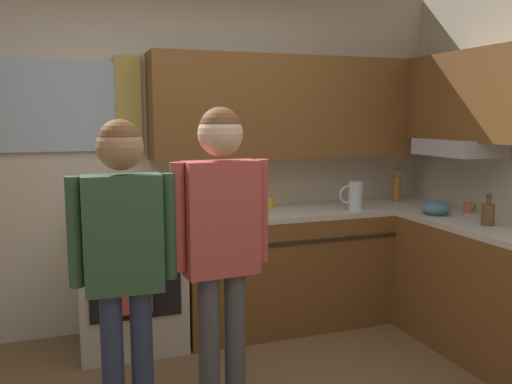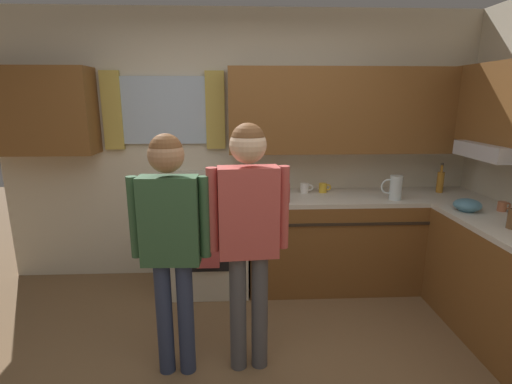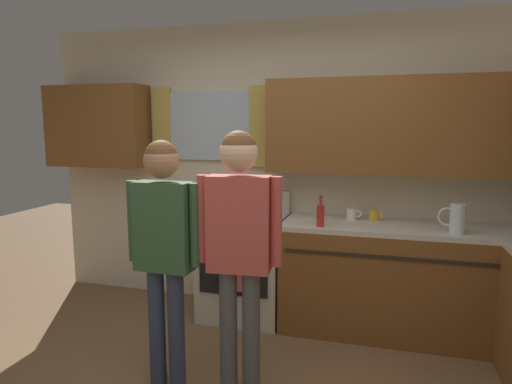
% 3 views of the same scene
% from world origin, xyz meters
% --- Properties ---
extents(back_wall_unit, '(4.60, 0.42, 2.60)m').
position_xyz_m(back_wall_unit, '(0.09, 1.81, 1.46)').
color(back_wall_unit, beige).
rests_on(back_wall_unit, ground).
extents(kitchen_counter_run, '(2.20, 2.20, 0.90)m').
position_xyz_m(kitchen_counter_run, '(1.53, 1.08, 0.45)').
color(kitchen_counter_run, brown).
rests_on(kitchen_counter_run, ground).
extents(stove_oven, '(0.71, 0.67, 1.10)m').
position_xyz_m(stove_oven, '(-0.28, 1.54, 0.47)').
color(stove_oven, beige).
rests_on(stove_oven, ground).
extents(bottle_sauce_red, '(0.06, 0.06, 0.25)m').
position_xyz_m(bottle_sauce_red, '(0.42, 1.32, 0.99)').
color(bottle_sauce_red, red).
rests_on(bottle_sauce_red, kitchen_counter_run).
extents(mug_ceramic_white, '(0.13, 0.08, 0.09)m').
position_xyz_m(mug_ceramic_white, '(0.64, 1.65, 0.95)').
color(mug_ceramic_white, white).
rests_on(mug_ceramic_white, kitchen_counter_run).
extents(mug_mustard_yellow, '(0.12, 0.08, 0.09)m').
position_xyz_m(mug_mustard_yellow, '(0.82, 1.67, 0.95)').
color(mug_mustard_yellow, gold).
rests_on(mug_mustard_yellow, kitchen_counter_run).
extents(water_pitcher, '(0.19, 0.11, 0.22)m').
position_xyz_m(water_pitcher, '(1.40, 1.37, 1.01)').
color(water_pitcher, silver).
rests_on(water_pitcher, kitchen_counter_run).
extents(adult_left, '(0.50, 0.22, 1.60)m').
position_xyz_m(adult_left, '(-0.43, 0.34, 1.01)').
color(adult_left, '#2D3856').
rests_on(adult_left, ground).
extents(adult_in_plaid, '(0.51, 0.22, 1.66)m').
position_xyz_m(adult_in_plaid, '(0.06, 0.37, 1.04)').
color(adult_in_plaid, '#4C4C51').
rests_on(adult_in_plaid, ground).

